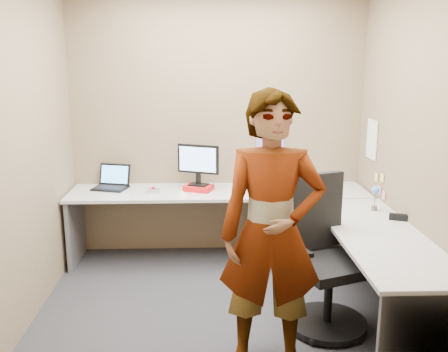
{
  "coord_description": "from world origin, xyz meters",
  "views": [
    {
      "loc": [
        -0.13,
        -3.83,
        2.01
      ],
      "look_at": [
        0.03,
        0.25,
        1.05
      ],
      "focal_mm": 40.0,
      "sensor_mm": 36.0,
      "label": 1
    }
  ],
  "objects_px": {
    "desk": "(269,222)",
    "person": "(272,234)",
    "monitor": "(198,161)",
    "office_chair": "(324,268)"
  },
  "relations": [
    {
      "from": "monitor",
      "to": "person",
      "type": "relative_size",
      "value": 0.22
    },
    {
      "from": "person",
      "to": "office_chair",
      "type": "bearing_deg",
      "value": 49.56
    },
    {
      "from": "desk",
      "to": "person",
      "type": "height_order",
      "value": "person"
    },
    {
      "from": "office_chair",
      "to": "monitor",
      "type": "bearing_deg",
      "value": 105.07
    },
    {
      "from": "monitor",
      "to": "office_chair",
      "type": "relative_size",
      "value": 0.36
    },
    {
      "from": "monitor",
      "to": "office_chair",
      "type": "distance_m",
      "value": 1.75
    },
    {
      "from": "desk",
      "to": "office_chair",
      "type": "bearing_deg",
      "value": -65.7
    },
    {
      "from": "desk",
      "to": "monitor",
      "type": "relative_size",
      "value": 7.28
    },
    {
      "from": "monitor",
      "to": "office_chair",
      "type": "xyz_separation_m",
      "value": [
        0.97,
        -1.35,
        -0.56
      ]
    },
    {
      "from": "desk",
      "to": "office_chair",
      "type": "distance_m",
      "value": 0.81
    }
  ]
}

